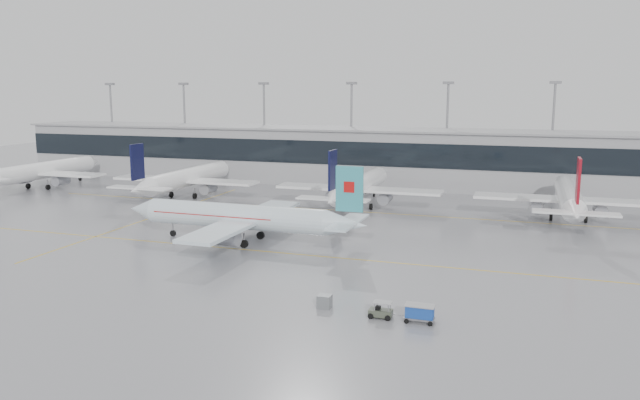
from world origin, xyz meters
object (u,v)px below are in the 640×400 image
(air_canada_jet, at_px, (244,217))
(baggage_cart, at_px, (420,312))
(baggage_tug, at_px, (381,312))
(gse_unit, at_px, (325,301))

(air_canada_jet, bearing_deg, baggage_cart, 142.48)
(baggage_tug, bearing_deg, gse_unit, 170.48)
(baggage_cart, bearing_deg, gse_unit, 174.12)
(gse_unit, bearing_deg, air_canada_jet, 129.78)
(air_canada_jet, relative_size, baggage_cart, 13.40)
(air_canada_jet, bearing_deg, gse_unit, 132.03)
(baggage_tug, bearing_deg, air_canada_jet, 137.09)
(baggage_cart, bearing_deg, air_canada_jet, 141.04)
(baggage_cart, relative_size, gse_unit, 2.08)
(air_canada_jet, xyz_separation_m, baggage_tug, (24.27, -22.22, -3.00))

